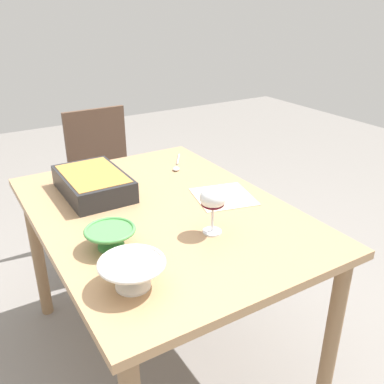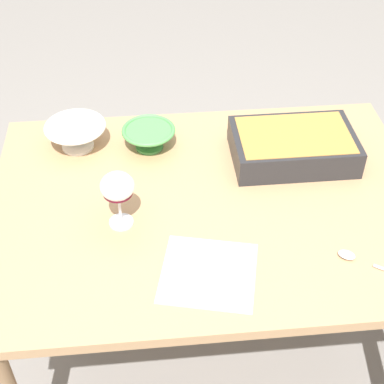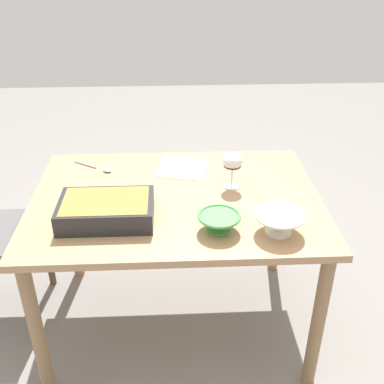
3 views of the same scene
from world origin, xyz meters
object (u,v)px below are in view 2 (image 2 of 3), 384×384
(dining_table, at_px, (209,223))
(wine_glass, at_px, (118,189))
(small_bowl, at_px, (149,137))
(casserole_dish, at_px, (293,145))
(napkin, at_px, (208,273))
(mixing_bowl, at_px, (76,135))
(serving_spoon, at_px, (364,261))

(dining_table, bearing_deg, wine_glass, -164.86)
(small_bowl, bearing_deg, dining_table, -59.10)
(casserole_dish, bearing_deg, dining_table, -148.31)
(napkin, bearing_deg, dining_table, 82.58)
(mixing_bowl, bearing_deg, napkin, -57.92)
(casserole_dish, distance_m, napkin, 0.53)
(dining_table, relative_size, napkin, 5.35)
(serving_spoon, bearing_deg, small_bowl, 133.94)
(small_bowl, distance_m, serving_spoon, 0.74)
(wine_glass, relative_size, napkin, 0.73)
(dining_table, bearing_deg, casserole_dish, 31.69)
(serving_spoon, bearing_deg, casserole_dish, 100.75)
(wine_glass, height_order, small_bowl, wine_glass)
(dining_table, relative_size, mixing_bowl, 6.52)
(dining_table, relative_size, wine_glass, 7.38)
(dining_table, bearing_deg, napkin, -97.42)
(small_bowl, bearing_deg, serving_spoon, -46.06)
(small_bowl, height_order, napkin, small_bowl)
(dining_table, height_order, casserole_dish, casserole_dish)
(mixing_bowl, xyz_separation_m, serving_spoon, (0.74, -0.56, -0.04))
(casserole_dish, xyz_separation_m, serving_spoon, (0.08, -0.44, -0.04))
(casserole_dish, distance_m, small_bowl, 0.44)
(wine_glass, distance_m, napkin, 0.31)
(mixing_bowl, relative_size, serving_spoon, 0.94)
(mixing_bowl, bearing_deg, wine_glass, -69.36)
(mixing_bowl, relative_size, napkin, 0.82)
(casserole_dish, distance_m, mixing_bowl, 0.66)
(casserole_dish, bearing_deg, napkin, -125.37)
(small_bowl, bearing_deg, casserole_dish, -12.53)
(dining_table, relative_size, small_bowl, 7.45)
(napkin, bearing_deg, serving_spoon, -0.68)
(wine_glass, distance_m, mixing_bowl, 0.39)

